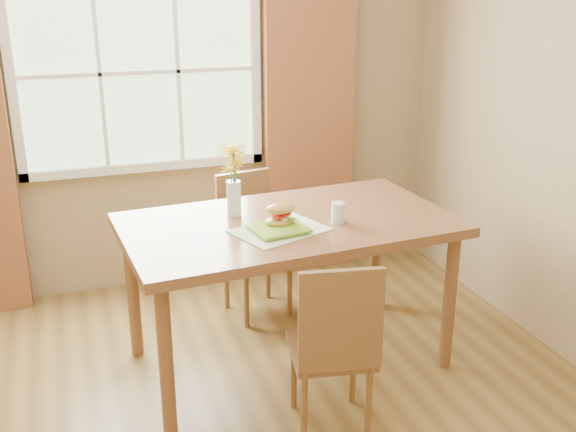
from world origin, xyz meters
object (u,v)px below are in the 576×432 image
(water_glass, at_px, (338,213))
(flower_vase, at_px, (233,171))
(dining_table, at_px, (289,236))
(chair_far, at_px, (252,237))
(chair_near, at_px, (335,342))
(croissant_sandwich, at_px, (280,215))

(water_glass, bearing_deg, flower_vase, 149.72)
(dining_table, distance_m, flower_vase, 0.46)
(flower_vase, bearing_deg, chair_far, 65.47)
(chair_near, height_order, croissant_sandwich, croissant_sandwich)
(chair_near, distance_m, flower_vase, 1.09)
(flower_vase, bearing_deg, croissant_sandwich, -58.06)
(dining_table, bearing_deg, chair_far, 87.03)
(chair_far, relative_size, croissant_sandwich, 5.57)
(chair_near, bearing_deg, chair_far, 100.29)
(dining_table, relative_size, chair_far, 2.00)
(water_glass, height_order, flower_vase, flower_vase)
(dining_table, bearing_deg, flower_vase, 142.11)
(chair_far, xyz_separation_m, water_glass, (0.25, -0.81, 0.41))
(croissant_sandwich, bearing_deg, water_glass, -1.68)
(chair_far, bearing_deg, dining_table, -98.80)
(dining_table, xyz_separation_m, croissant_sandwich, (-0.08, -0.11, 0.16))
(water_glass, relative_size, flower_vase, 0.27)
(flower_vase, bearing_deg, dining_table, -33.80)
(water_glass, xyz_separation_m, flower_vase, (-0.49, 0.29, 0.20))
(chair_far, bearing_deg, flower_vase, -124.45)
(chair_far, distance_m, croissant_sandwich, 0.92)
(water_glass, bearing_deg, chair_near, -113.33)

